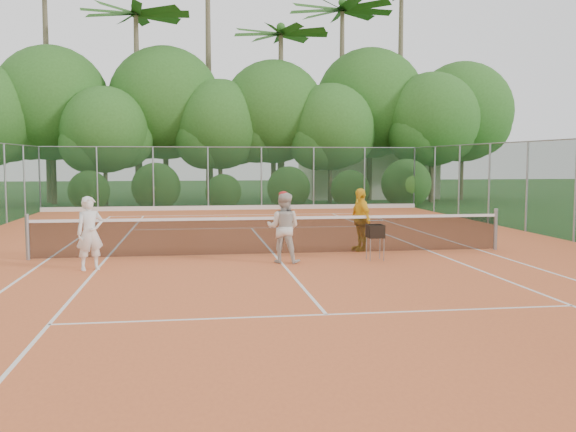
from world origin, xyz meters
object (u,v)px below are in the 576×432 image
object	(u,v)px
player_white	(90,233)
player_center_grp	(283,227)
player_yellow	(360,220)
ball_hopper	(375,232)

from	to	relation	value
player_white	player_center_grp	xyz separation A→B (m)	(4.29, 0.37, 0.02)
player_white	player_yellow	size ratio (longest dim) A/B	0.97
player_center_grp	player_white	bearing A→B (deg)	-175.03
player_white	ball_hopper	distance (m)	6.52
player_yellow	ball_hopper	xyz separation A→B (m)	(-0.06, -1.60, -0.15)
player_center_grp	ball_hopper	distance (m)	2.22
player_yellow	ball_hopper	bearing A→B (deg)	-13.72
player_white	ball_hopper	world-z (taller)	player_white
player_center_grp	ball_hopper	world-z (taller)	player_center_grp
player_yellow	ball_hopper	world-z (taller)	player_yellow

